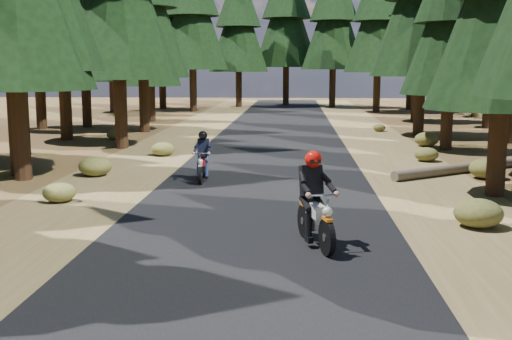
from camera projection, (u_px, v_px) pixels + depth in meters
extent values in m
plane|color=#4E351C|center=(251.00, 237.00, 12.66)|extent=(120.00, 120.00, 0.00)
cube|color=black|center=(264.00, 189.00, 17.59)|extent=(6.00, 100.00, 0.01)
cube|color=brown|center=(99.00, 188.00, 17.86)|extent=(3.20, 100.00, 0.01)
cube|color=brown|center=(434.00, 191.00, 17.31)|extent=(3.20, 100.00, 0.01)
cylinder|color=black|center=(19.00, 90.00, 18.76)|extent=(0.51, 0.51, 5.34)
cylinder|color=black|center=(500.00, 109.00, 16.36)|extent=(0.48, 0.48, 4.52)
cylinder|color=black|center=(14.00, 71.00, 19.48)|extent=(0.56, 0.56, 6.43)
cylinder|color=black|center=(120.00, 79.00, 26.28)|extent=(0.53, 0.53, 5.72)
cylinder|color=black|center=(448.00, 94.00, 25.76)|extent=(0.48, 0.48, 4.51)
cone|color=black|center=(451.00, 23.00, 25.31)|extent=(3.83, 3.83, 5.64)
cylinder|color=black|center=(64.00, 71.00, 29.35)|extent=(0.55, 0.55, 6.37)
cylinder|color=black|center=(143.00, 77.00, 33.09)|extent=(0.53, 0.53, 5.64)
cone|color=black|center=(142.00, 7.00, 32.54)|extent=(4.79, 4.79, 7.05)
cylinder|color=black|center=(420.00, 76.00, 31.24)|extent=(0.53, 0.53, 5.83)
cylinder|color=black|center=(86.00, 79.00, 35.77)|extent=(0.52, 0.52, 5.45)
cone|color=black|center=(83.00, 16.00, 35.23)|extent=(4.63, 4.63, 6.81)
cylinder|color=black|center=(489.00, 86.00, 35.41)|extent=(0.48, 0.48, 4.61)
cone|color=black|center=(492.00, 33.00, 34.96)|extent=(3.92, 3.92, 5.77)
cylinder|color=black|center=(151.00, 86.00, 39.86)|extent=(0.48, 0.48, 4.42)
cone|color=black|center=(150.00, 41.00, 39.43)|extent=(3.76, 3.76, 5.52)
cone|color=black|center=(149.00, 7.00, 39.12)|extent=(2.87, 2.87, 3.98)
cylinder|color=black|center=(416.00, 75.00, 39.71)|extent=(0.53, 0.53, 5.76)
cone|color=black|center=(419.00, 15.00, 39.15)|extent=(4.90, 4.90, 7.21)
cylinder|color=black|center=(116.00, 81.00, 45.29)|extent=(0.49, 0.49, 4.75)
cone|color=black|center=(115.00, 39.00, 44.83)|extent=(4.04, 4.04, 5.93)
cone|color=black|center=(114.00, 7.00, 44.49)|extent=(3.09, 3.09, 4.27)
cylinder|color=black|center=(477.00, 75.00, 43.07)|extent=(0.53, 0.53, 5.66)
cone|color=black|center=(480.00, 21.00, 42.51)|extent=(4.81, 4.81, 7.07)
cylinder|color=black|center=(39.00, 70.00, 34.62)|extent=(0.56, 0.56, 6.40)
cylinder|color=black|center=(506.00, 73.00, 37.04)|extent=(0.54, 0.54, 6.00)
cone|color=black|center=(510.00, 7.00, 36.45)|extent=(5.10, 5.10, 7.50)
cylinder|color=black|center=(193.00, 69.00, 49.05)|extent=(0.56, 0.56, 6.40)
cone|color=black|center=(192.00, 16.00, 48.42)|extent=(5.44, 5.44, 8.00)
cylinder|color=black|center=(377.00, 72.00, 48.24)|extent=(0.54, 0.54, 6.00)
cone|color=black|center=(379.00, 21.00, 47.65)|extent=(5.10, 5.10, 7.50)
cylinder|color=black|center=(162.00, 67.00, 52.15)|extent=(0.57, 0.57, 6.80)
cone|color=black|center=(161.00, 13.00, 51.49)|extent=(5.78, 5.78, 8.50)
cylinder|color=black|center=(411.00, 69.00, 50.99)|extent=(0.56, 0.56, 6.40)
cone|color=black|center=(413.00, 18.00, 50.36)|extent=(5.44, 5.44, 8.00)
cylinder|color=black|center=(239.00, 72.00, 54.81)|extent=(0.54, 0.54, 6.00)
cone|color=black|center=(239.00, 27.00, 54.23)|extent=(5.10, 5.10, 7.50)
cylinder|color=black|center=(333.00, 69.00, 54.30)|extent=(0.56, 0.56, 6.40)
cone|color=black|center=(334.00, 21.00, 53.68)|extent=(5.44, 5.44, 8.00)
cylinder|color=black|center=(286.00, 67.00, 57.47)|extent=(0.57, 0.57, 6.80)
cone|color=black|center=(286.00, 19.00, 56.80)|extent=(5.78, 5.78, 8.50)
cylinder|color=black|center=(112.00, 75.00, 48.48)|extent=(0.52, 0.52, 5.60)
cone|color=black|center=(111.00, 28.00, 47.93)|extent=(4.76, 4.76, 7.00)
cylinder|color=black|center=(462.00, 72.00, 46.90)|extent=(0.54, 0.54, 6.00)
cone|color=black|center=(464.00, 20.00, 46.31)|extent=(5.10, 5.10, 7.50)
cylinder|color=#4C4233|center=(460.00, 168.00, 20.26)|extent=(4.80, 3.60, 0.32)
ellipsoid|color=#474C1E|center=(95.00, 166.00, 19.74)|extent=(1.01, 1.01, 0.61)
ellipsoid|color=#474C1E|center=(478.00, 213.00, 13.36)|extent=(1.01, 1.01, 0.61)
ellipsoid|color=#474C1E|center=(116.00, 134.00, 29.69)|extent=(0.89, 0.89, 0.54)
ellipsoid|color=#474C1E|center=(427.00, 139.00, 27.27)|extent=(1.01, 1.01, 0.61)
ellipsoid|color=#474C1E|center=(487.00, 169.00, 19.27)|extent=(1.04, 1.04, 0.62)
ellipsoid|color=#474C1E|center=(163.00, 149.00, 24.31)|extent=(0.87, 0.87, 0.52)
ellipsoid|color=#474C1E|center=(426.00, 154.00, 22.85)|extent=(0.84, 0.84, 0.51)
ellipsoid|color=#474C1E|center=(59.00, 192.00, 15.90)|extent=(0.82, 0.82, 0.49)
ellipsoid|color=#474C1E|center=(379.00, 128.00, 33.71)|extent=(0.65, 0.65, 0.39)
cube|color=black|center=(316.00, 183.00, 11.79)|extent=(0.45, 0.35, 0.57)
sphere|color=red|center=(316.00, 161.00, 11.72)|extent=(0.40, 0.40, 0.32)
cube|color=black|center=(202.00, 148.00, 18.69)|extent=(0.33, 0.21, 0.48)
sphere|color=black|center=(202.00, 136.00, 18.63)|extent=(0.27, 0.27, 0.27)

